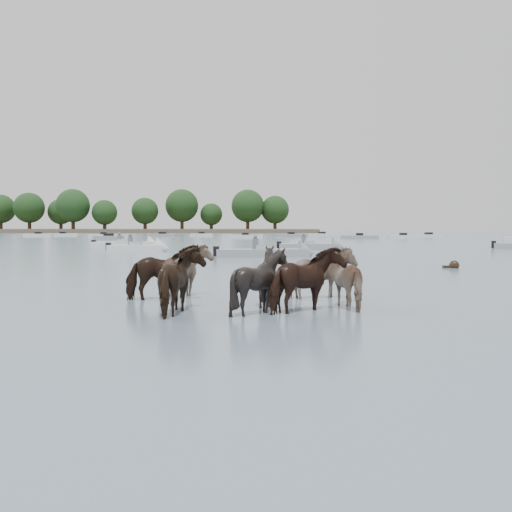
{
  "coord_description": "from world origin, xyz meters",
  "views": [
    {
      "loc": [
        -0.44,
        -12.54,
        1.85
      ],
      "look_at": [
        -1.02,
        1.8,
        1.1
      ],
      "focal_mm": 40.24,
      "sensor_mm": 36.0,
      "label": 1
    }
  ],
  "objects": [
    {
      "name": "ground",
      "position": [
        0.0,
        0.0,
        0.0
      ],
      "size": [
        400.0,
        400.0,
        0.0
      ],
      "primitive_type": "plane",
      "color": "slate",
      "rests_on": "ground"
    },
    {
      "name": "shoreline",
      "position": [
        -70.0,
        150.0,
        0.5
      ],
      "size": [
        160.0,
        30.0,
        1.0
      ],
      "primitive_type": "cube",
      "color": "#4C4233",
      "rests_on": "ground"
    },
    {
      "name": "pony_herd",
      "position": [
        -1.12,
        0.76,
        0.63
      ],
      "size": [
        6.58,
        4.38,
        1.54
      ],
      "color": "black",
      "rests_on": "ground"
    },
    {
      "name": "swimming_pony",
      "position": [
        7.23,
        13.0,
        0.1
      ],
      "size": [
        0.72,
        0.44,
        0.44
      ],
      "color": "black",
      "rests_on": "ground"
    },
    {
      "name": "motorboat_a",
      "position": [
        -10.16,
        28.73,
        0.23
      ],
      "size": [
        4.64,
        2.04,
        1.92
      ],
      "rotation": [
        0.0,
        0.0,
        0.1
      ],
      "color": "silver",
      "rests_on": "ground"
    },
    {
      "name": "motorboat_b",
      "position": [
        -0.69,
        21.88,
        0.22
      ],
      "size": [
        6.2,
        2.5,
        1.92
      ],
      "rotation": [
        0.0,
        0.0,
        0.16
      ],
      "color": "gray",
      "rests_on": "ground"
    },
    {
      "name": "motorboat_c",
      "position": [
        2.62,
        32.5,
        0.23
      ],
      "size": [
        5.36,
        1.94,
        1.92
      ],
      "rotation": [
        0.0,
        0.0,
        0.07
      ],
      "color": "gray",
      "rests_on": "ground"
    },
    {
      "name": "motorboat_f",
      "position": [
        -13.18,
        36.85,
        0.22
      ],
      "size": [
        5.91,
        1.82,
        1.92
      ],
      "rotation": [
        0.0,
        0.0,
        0.04
      ],
      "color": "silver",
      "rests_on": "ground"
    },
    {
      "name": "distant_flotilla",
      "position": [
        -0.12,
        78.15,
        0.26
      ],
      "size": [
        103.76,
        29.09,
        0.93
      ],
      "color": "gray",
      "rests_on": "ground"
    },
    {
      "name": "treeline",
      "position": [
        -65.41,
        150.94,
        6.74
      ],
      "size": [
        145.5,
        23.45,
        12.59
      ],
      "color": "#382619",
      "rests_on": "ground"
    }
  ]
}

